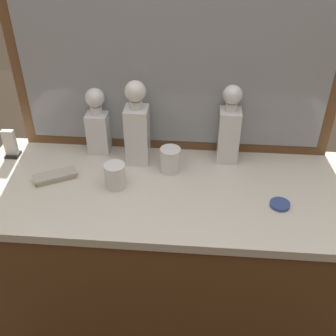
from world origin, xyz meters
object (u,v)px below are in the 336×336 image
at_px(crystal_decanter_right, 98,127).
at_px(napkin_holder, 11,145).
at_px(crystal_tumbler_left, 115,177).
at_px(crystal_decanter_left, 137,131).
at_px(silver_brush_rear, 55,176).
at_px(crystal_tumbler_far_left, 169,161).
at_px(crystal_decanter_center, 229,132).
at_px(porcelain_dish, 280,204).

height_order(crystal_decanter_right, napkin_holder, crystal_decanter_right).
distance_m(crystal_decanter_right, crystal_tumbler_left, 0.25).
xyz_separation_m(crystal_decanter_left, crystal_tumbler_left, (-0.06, -0.16, -0.09)).
distance_m(silver_brush_rear, napkin_holder, 0.25).
xyz_separation_m(crystal_tumbler_left, crystal_tumbler_far_left, (0.18, 0.11, 0.00)).
xyz_separation_m(crystal_decanter_right, napkin_holder, (-0.32, -0.07, -0.06)).
bearing_deg(crystal_decanter_center, porcelain_dish, -57.35).
distance_m(crystal_tumbler_left, napkin_holder, 0.45).
xyz_separation_m(crystal_decanter_center, crystal_decanter_left, (-0.33, -0.03, 0.01)).
xyz_separation_m(crystal_decanter_right, silver_brush_rear, (-0.12, -0.20, -0.09)).
height_order(crystal_decanter_left, crystal_decanter_right, crystal_decanter_left).
bearing_deg(crystal_decanter_left, crystal_tumbler_left, -109.02).
distance_m(porcelain_dish, napkin_holder, 1.00).
xyz_separation_m(porcelain_dish, napkin_holder, (-0.97, 0.21, 0.04)).
distance_m(crystal_tumbler_left, silver_brush_rear, 0.22).
distance_m(crystal_decanter_center, porcelain_dish, 0.32).
bearing_deg(napkin_holder, crystal_decanter_left, 1.07).
relative_size(porcelain_dish, napkin_holder, 0.59).
height_order(crystal_decanter_left, silver_brush_rear, crystal_decanter_left).
distance_m(crystal_decanter_center, silver_brush_rear, 0.64).
bearing_deg(crystal_decanter_left, silver_brush_rear, -152.67).
bearing_deg(crystal_tumbler_left, porcelain_dish, -6.32).
distance_m(crystal_decanter_left, crystal_tumbler_far_left, 0.16).
relative_size(crystal_decanter_center, crystal_tumbler_left, 3.42).
xyz_separation_m(crystal_decanter_center, crystal_tumbler_left, (-0.38, -0.19, -0.08)).
distance_m(crystal_decanter_center, crystal_decanter_right, 0.49).
relative_size(silver_brush_rear, porcelain_dish, 2.41).
height_order(crystal_decanter_right, crystal_tumbler_left, crystal_decanter_right).
distance_m(crystal_tumbler_left, porcelain_dish, 0.55).
height_order(crystal_decanter_right, silver_brush_rear, crystal_decanter_right).
height_order(crystal_tumbler_far_left, napkin_holder, napkin_holder).
height_order(crystal_decanter_left, porcelain_dish, crystal_decanter_left).
height_order(crystal_decanter_left, napkin_holder, crystal_decanter_left).
bearing_deg(porcelain_dish, crystal_decanter_center, 122.65).
bearing_deg(silver_brush_rear, crystal_tumbler_left, -5.07).
relative_size(crystal_tumbler_left, porcelain_dish, 1.34).
distance_m(crystal_decanter_left, porcelain_dish, 0.55).
bearing_deg(silver_brush_rear, crystal_decanter_center, 16.23).
bearing_deg(silver_brush_rear, crystal_decanter_left, 27.33).
bearing_deg(crystal_tumbler_far_left, crystal_decanter_right, 158.31).
distance_m(silver_brush_rear, porcelain_dish, 0.77).
bearing_deg(silver_brush_rear, crystal_tumbler_far_left, 12.75).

